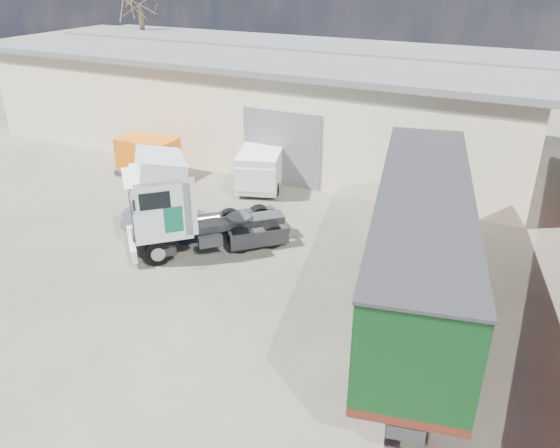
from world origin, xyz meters
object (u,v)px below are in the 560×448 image
at_px(tractor_unit, 181,209).
at_px(panel_van, 263,165).
at_px(box_trailer, 420,237).
at_px(orange_skip, 149,159).

height_order(tractor_unit, panel_van, tractor_unit).
distance_m(tractor_unit, panel_van, 7.12).
distance_m(box_trailer, orange_skip, 15.93).
xyz_separation_m(box_trailer, panel_van, (-9.09, 7.07, -1.50)).
xyz_separation_m(tractor_unit, box_trailer, (8.68, 0.01, 0.84)).
distance_m(box_trailer, panel_van, 11.61).
relative_size(box_trailer, orange_skip, 4.09).
distance_m(panel_van, orange_skip, 5.90).
height_order(tractor_unit, orange_skip, tractor_unit).
bearing_deg(orange_skip, tractor_unit, -43.69).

